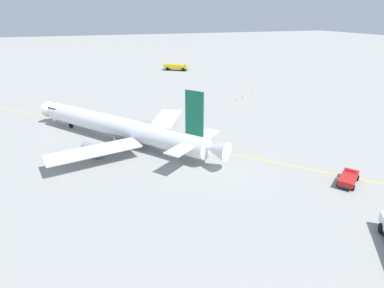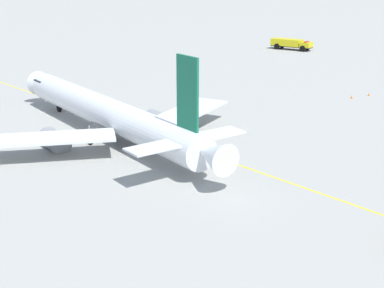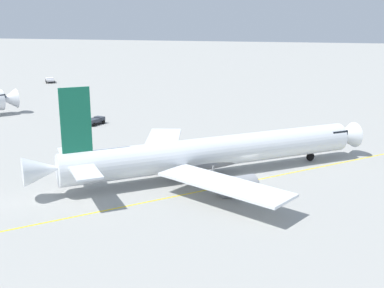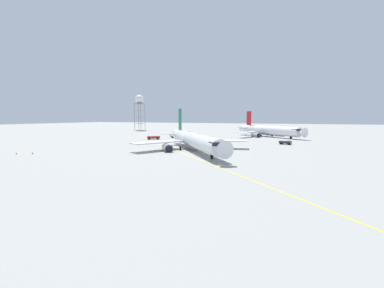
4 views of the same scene
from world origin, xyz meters
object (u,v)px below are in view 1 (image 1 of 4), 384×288
(safety_cone_near, at_px, (236,99))
(safety_cone_far, at_px, (253,93))
(airliner_main, at_px, (122,129))
(safety_cone_mid, at_px, (243,96))
(fire_tender_truck, at_px, (175,67))
(ops_pickup_truck, at_px, (348,178))

(safety_cone_near, height_order, safety_cone_far, same)
(airliner_main, relative_size, safety_cone_mid, 66.27)
(fire_tender_truck, xyz_separation_m, safety_cone_near, (51.46, 1.83, -1.26))
(safety_cone_far, bearing_deg, airliner_main, -58.51)
(ops_pickup_truck, relative_size, safety_cone_far, 9.49)
(airliner_main, distance_m, fire_tender_truck, 78.93)
(safety_cone_mid, relative_size, safety_cone_far, 1.00)
(airliner_main, relative_size, safety_cone_far, 66.27)
(fire_tender_truck, bearing_deg, safety_cone_far, -44.92)
(airliner_main, height_order, safety_cone_mid, airliner_main)
(safety_cone_far, bearing_deg, safety_cone_mid, -59.23)
(safety_cone_near, distance_m, safety_cone_mid, 3.63)
(safety_cone_near, bearing_deg, ops_pickup_truck, -7.35)
(fire_tender_truck, height_order, safety_cone_near, fire_tender_truck)
(airliner_main, distance_m, safety_cone_mid, 43.24)
(safety_cone_near, bearing_deg, fire_tender_truck, -177.96)
(ops_pickup_truck, height_order, safety_cone_far, ops_pickup_truck)
(fire_tender_truck, distance_m, safety_cone_mid, 49.87)
(ops_pickup_truck, bearing_deg, safety_cone_far, 38.83)
(airliner_main, distance_m, safety_cone_near, 39.61)
(safety_cone_near, bearing_deg, safety_cone_far, 120.77)
(airliner_main, xyz_separation_m, safety_cone_far, (-25.54, 41.69, -2.39))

